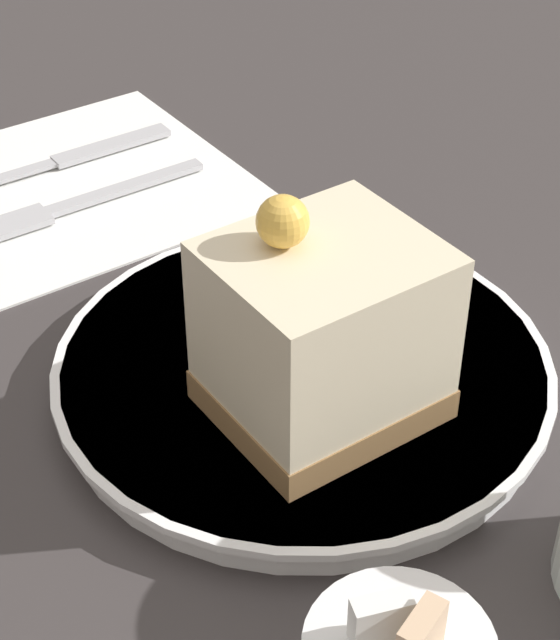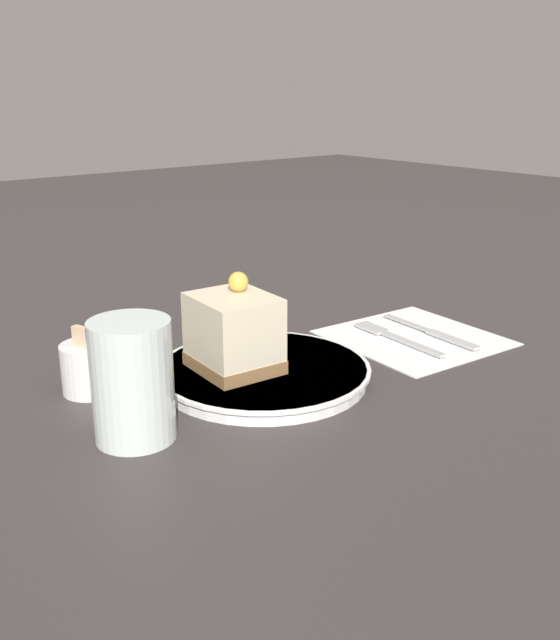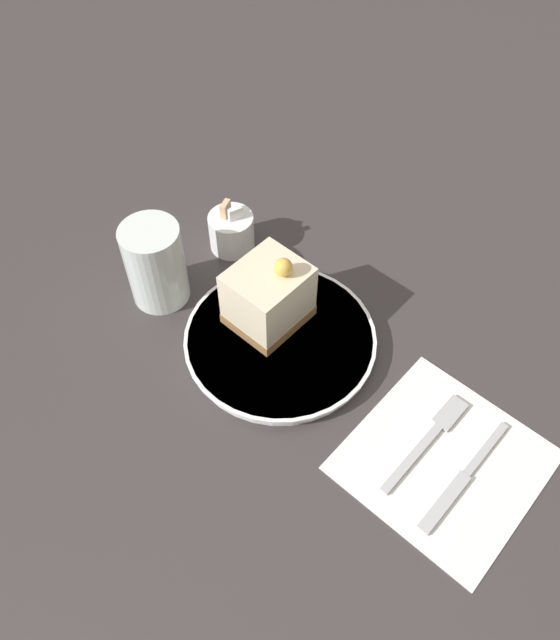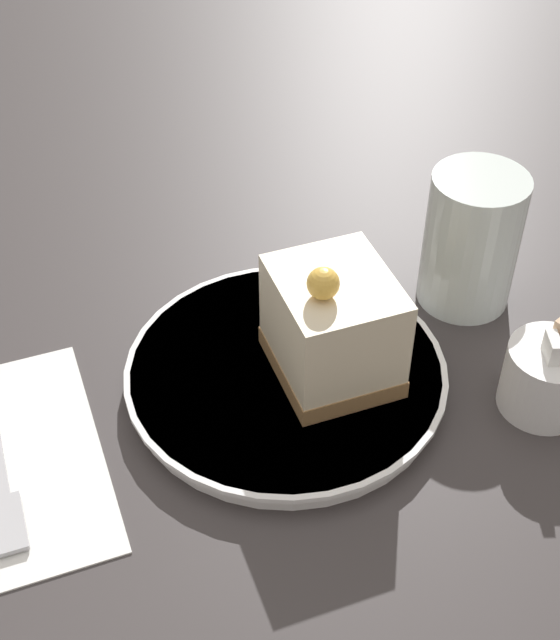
# 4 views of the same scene
# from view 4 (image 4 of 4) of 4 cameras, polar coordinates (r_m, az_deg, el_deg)

# --- Properties ---
(ground_plane) EXTENTS (4.00, 4.00, 0.00)m
(ground_plane) POSITION_cam_4_polar(r_m,az_deg,el_deg) (0.68, -0.74, -4.48)
(ground_plane) COLOR #383333
(plate) EXTENTS (0.24, 0.24, 0.02)m
(plate) POSITION_cam_4_polar(r_m,az_deg,el_deg) (0.68, 0.35, -3.49)
(plate) COLOR white
(plate) RESTS_ON ground_plane
(cake_slice) EXTENTS (0.09, 0.10, 0.11)m
(cake_slice) POSITION_cam_4_polar(r_m,az_deg,el_deg) (0.64, 3.40, -0.40)
(cake_slice) COLOR olive
(cake_slice) RESTS_ON plate
(fork) EXTENTS (0.03, 0.16, 0.00)m
(fork) POSITION_cam_4_polar(r_m,az_deg,el_deg) (0.65, -17.49, -9.63)
(fork) COLOR #B2B2B7
(fork) RESTS_ON napkin
(sugar_bowl) EXTENTS (0.06, 0.06, 0.08)m
(sugar_bowl) POSITION_cam_4_polar(r_m,az_deg,el_deg) (0.68, 16.71, -3.53)
(sugar_bowl) COLOR white
(sugar_bowl) RESTS_ON ground_plane
(drinking_glass) EXTENTS (0.08, 0.08, 0.12)m
(drinking_glass) POSITION_cam_4_polar(r_m,az_deg,el_deg) (0.74, 12.15, 5.01)
(drinking_glass) COLOR silver
(drinking_glass) RESTS_ON ground_plane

